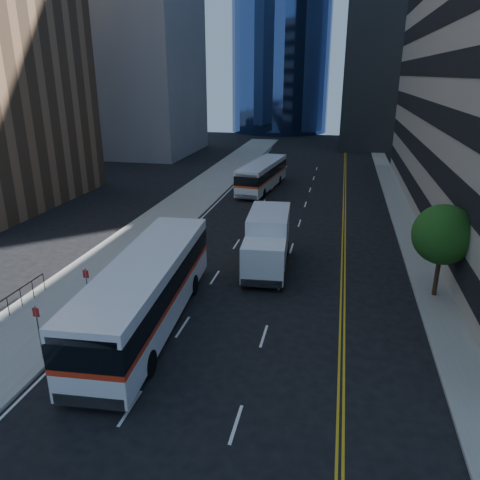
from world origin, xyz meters
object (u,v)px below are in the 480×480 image
Objects in this scene: box_truck at (267,241)px; bus_front at (147,289)px; street_tree at (443,235)px; bus_rear at (262,175)px.

bus_front is at bearing -122.75° from box_truck.
street_tree is at bearing 19.24° from bus_front.
street_tree reaches higher than box_truck.
bus_rear is at bearing 120.25° from street_tree.
box_truck is (-9.66, 2.20, -1.83)m from street_tree.
street_tree is 15.51m from bus_front.
street_tree is 0.45× the size of bus_rear.
bus_front is 29.25m from bus_rear.
bus_rear is at bearing 96.29° from box_truck.
bus_front is 9.41m from box_truck.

